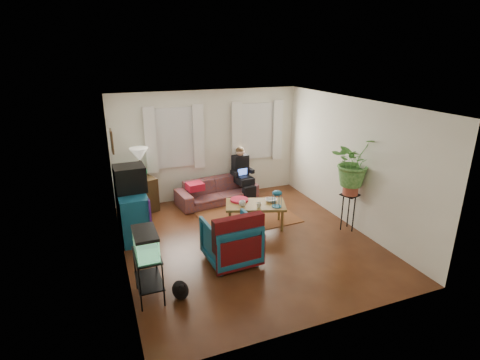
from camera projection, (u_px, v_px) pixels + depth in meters
name	position (u px, v px, depth m)	size (l,w,h in m)	color
floor	(248.00, 240.00, 7.17)	(4.50, 5.00, 0.01)	#4F2B14
ceiling	(249.00, 104.00, 6.32)	(4.50, 5.00, 0.01)	white
wall_back	(208.00, 145.00, 8.94)	(4.50, 0.01, 2.60)	silver
wall_front	(327.00, 238.00, 4.54)	(4.50, 0.01, 2.60)	silver
wall_left	(118.00, 193.00, 5.97)	(0.01, 5.00, 2.60)	silver
wall_right	(351.00, 163.00, 7.52)	(0.01, 5.00, 2.60)	silver
window_left	(175.00, 138.00, 8.57)	(1.08, 0.04, 1.38)	white
window_right	(256.00, 131.00, 9.27)	(1.08, 0.04, 1.38)	white
curtains_left	(175.00, 139.00, 8.50)	(1.36, 0.06, 1.50)	white
curtains_right	(258.00, 132.00, 9.20)	(1.36, 0.06, 1.50)	white
picture_frame	(112.00, 141.00, 6.51)	(0.04, 0.32, 0.40)	#3D2616
area_rug	(246.00, 215.00, 8.24)	(2.00, 1.60, 0.01)	brown
sofa	(217.00, 187.00, 8.87)	(1.90, 0.75, 0.75)	brown
seated_person	(242.00, 175.00, 9.12)	(0.48, 0.59, 1.14)	black
side_table	(143.00, 195.00, 8.39)	(0.53, 0.53, 0.77)	#372714
table_lamp	(140.00, 164.00, 8.16)	(0.40, 0.40, 0.70)	white
dresser	(133.00, 215.00, 7.18)	(0.51, 1.02, 0.92)	#12576E
crt_tv	(130.00, 178.00, 7.04)	(0.56, 0.51, 0.49)	black
aquarium_stand	(149.00, 276.00, 5.42)	(0.36, 0.64, 0.71)	black
aquarium	(146.00, 243.00, 5.24)	(0.32, 0.58, 0.37)	#7FD899
black_cat	(180.00, 288.00, 5.47)	(0.24, 0.37, 0.31)	black
armchair	(231.00, 238.00, 6.35)	(0.84, 0.79, 0.86)	#115F66
serape_throw	(239.00, 237.00, 6.00)	(0.87, 0.20, 0.71)	#9E0A0A
coffee_table	(255.00, 215.00, 7.69)	(1.20, 0.65, 0.50)	brown
cup_a	(242.00, 203.00, 7.48)	(0.14, 0.14, 0.11)	white
cup_b	(259.00, 205.00, 7.41)	(0.11, 0.11, 0.10)	beige
bowl	(271.00, 200.00, 7.71)	(0.24, 0.24, 0.06)	white
snack_tray	(239.00, 200.00, 7.75)	(0.37, 0.37, 0.04)	#B21414
birdcage	(277.00, 199.00, 7.41)	(0.20, 0.20, 0.35)	#115B6B
plant_stand	(348.00, 212.00, 7.50)	(0.32, 0.32, 0.76)	black
potted_plant	(353.00, 169.00, 7.20)	(0.87, 0.75, 0.97)	#599947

